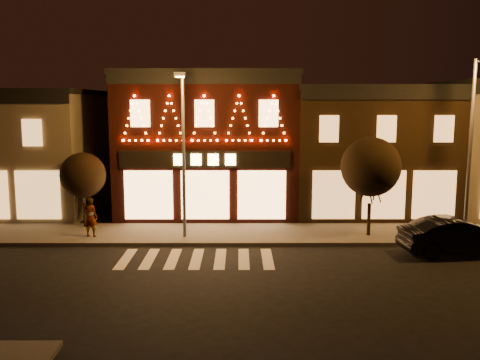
{
  "coord_description": "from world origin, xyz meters",
  "views": [
    {
      "loc": [
        1.79,
        -17.49,
        6.56
      ],
      "look_at": [
        1.84,
        4.0,
        3.38
      ],
      "focal_mm": 39.3,
      "sensor_mm": 36.0,
      "label": 1
    }
  ],
  "objects": [
    {
      "name": "tree_left",
      "position": [
        -6.22,
        9.2,
        2.87
      ],
      "size": [
        2.32,
        2.32,
        3.88
      ],
      "rotation": [
        0.0,
        0.0,
        0.09
      ],
      "color": "black",
      "rests_on": "sidewalk_far"
    },
    {
      "name": "sidewalk_far",
      "position": [
        2.0,
        8.0,
        0.07
      ],
      "size": [
        44.0,
        4.0,
        0.15
      ],
      "primitive_type": "cube",
      "color": "#47423D",
      "rests_on": "ground"
    },
    {
      "name": "ground",
      "position": [
        0.0,
        0.0,
        0.0
      ],
      "size": [
        120.0,
        120.0,
        0.0
      ],
      "primitive_type": "plane",
      "color": "black",
      "rests_on": "ground"
    },
    {
      "name": "streetlamp_right",
      "position": [
        12.46,
        6.35,
        5.05
      ],
      "size": [
        0.54,
        1.91,
        8.36
      ],
      "rotation": [
        0.0,
        0.0,
        -0.06
      ],
      "color": "#59595E",
      "rests_on": "sidewalk_far"
    },
    {
      "name": "building_pulp",
      "position": [
        0.0,
        13.98,
        4.16
      ],
      "size": [
        10.2,
        8.34,
        8.3
      ],
      "color": "black",
      "rests_on": "ground"
    },
    {
      "name": "streetlamp_mid",
      "position": [
        -0.81,
        6.93,
        4.71
      ],
      "size": [
        0.5,
        1.77,
        7.76
      ],
      "rotation": [
        0.0,
        0.0,
        -0.04
      ],
      "color": "#59595E",
      "rests_on": "sidewalk_far"
    },
    {
      "name": "tree_right",
      "position": [
        8.12,
        7.47,
        3.5
      ],
      "size": [
        2.86,
        2.86,
        4.78
      ],
      "rotation": [
        0.0,
        0.0,
        -0.08
      ],
      "color": "black",
      "rests_on": "sidewalk_far"
    },
    {
      "name": "pedestrian",
      "position": [
        -5.35,
        7.17,
        1.11
      ],
      "size": [
        0.79,
        0.61,
        1.92
      ],
      "primitive_type": "imported",
      "rotation": [
        0.0,
        0.0,
        2.9
      ],
      "color": "gray",
      "rests_on": "sidewalk_far"
    },
    {
      "name": "building_right_a",
      "position": [
        9.5,
        13.99,
        3.76
      ],
      "size": [
        9.2,
        8.28,
        7.5
      ],
      "color": "#342312",
      "rests_on": "ground"
    },
    {
      "name": "dark_sedan",
      "position": [
        11.28,
        4.67,
        0.8
      ],
      "size": [
        5.02,
        2.18,
        1.61
      ],
      "primitive_type": "imported",
      "rotation": [
        0.0,
        0.0,
        1.67
      ],
      "color": "black",
      "rests_on": "ground"
    }
  ]
}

